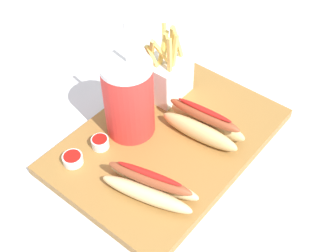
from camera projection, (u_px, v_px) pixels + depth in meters
ground_plane at (168, 147)px, 0.87m from camera, size 2.40×2.40×0.02m
food_tray at (168, 140)px, 0.85m from camera, size 0.43×0.30×0.02m
soda_cup at (129, 98)px, 0.80m from camera, size 0.09×0.09×0.24m
fries_basket at (167, 75)px, 0.90m from camera, size 0.09×0.08×0.16m
hot_dog_1 at (203, 124)px, 0.83m from camera, size 0.07×0.17×0.07m
hot_dog_2 at (150, 185)px, 0.74m from camera, size 0.09×0.17×0.06m
ketchup_cup_1 at (73, 159)px, 0.79m from camera, size 0.04×0.04×0.02m
ketchup_cup_2 at (100, 142)px, 0.82m from camera, size 0.03×0.03×0.02m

